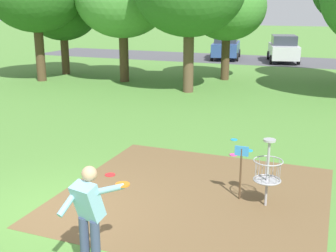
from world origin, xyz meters
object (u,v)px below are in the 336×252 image
disc_golf_basket (265,170)px  frisbee_near_basket (110,175)px  player_throwing (89,215)px  tree_far_left (62,9)px  parked_car_leftmost (226,46)px  frisbee_by_tee (234,140)px  frisbee_mid_grass (249,151)px  parked_car_center_left (283,49)px  tree_near_left (227,7)px  frisbee_far_left (233,155)px

disc_golf_basket → frisbee_near_basket: 3.70m
player_throwing → tree_far_left: bearing=125.4°
frisbee_near_basket → parked_car_leftmost: (-3.08, 23.23, 0.91)m
player_throwing → tree_far_left: (-11.58, 16.30, 2.65)m
frisbee_by_tee → frisbee_mid_grass: bearing=-54.1°
frisbee_near_basket → tree_far_left: tree_far_left is taller
tree_far_left → parked_car_center_left: size_ratio=1.20×
frisbee_near_basket → parked_car_center_left: size_ratio=0.05×
disc_golf_basket → frisbee_mid_grass: 3.41m
disc_golf_basket → parked_car_center_left: size_ratio=0.31×
parked_car_leftmost → parked_car_center_left: size_ratio=0.99×
disc_golf_basket → player_throwing: player_throwing is taller
disc_golf_basket → parked_car_center_left: 23.31m
parked_car_center_left → tree_near_left: bearing=-102.5°
frisbee_by_tee → parked_car_leftmost: size_ratio=0.05×
tree_near_left → parked_car_leftmost: (-2.22, 9.04, -2.83)m
tree_near_left → parked_car_center_left: 9.38m
frisbee_far_left → player_throwing: bearing=-96.9°
player_throwing → frisbee_mid_grass: 6.64m
frisbee_mid_grass → tree_near_left: tree_near_left is taller
disc_golf_basket → frisbee_by_tee: bearing=110.7°
tree_near_left → parked_car_leftmost: tree_near_left is taller
tree_far_left → parked_car_leftmost: tree_far_left is taller
disc_golf_basket → frisbee_mid_grass: (-0.92, 3.20, -0.74)m
tree_far_left → parked_car_leftmost: 12.80m
frisbee_near_basket → frisbee_far_left: 3.43m
frisbee_near_basket → tree_far_left: size_ratio=0.04×
frisbee_by_tee → frisbee_far_left: size_ratio=0.95×
frisbee_by_tee → frisbee_far_left: 1.36m
frisbee_by_tee → tree_far_left: (-12.02, 8.97, 3.62)m
tree_near_left → tree_far_left: 9.18m
frisbee_by_tee → tree_near_left: (-2.95, 10.41, 3.74)m
disc_golf_basket → frisbee_far_left: bearing=114.5°
frisbee_near_basket → tree_near_left: size_ratio=0.04×
frisbee_near_basket → frisbee_mid_grass: same height
parked_car_center_left → frisbee_near_basket: bearing=-92.7°
player_throwing → frisbee_near_basket: 4.02m
frisbee_mid_grass → tree_far_left: size_ratio=0.04×
frisbee_mid_grass → parked_car_leftmost: bearing=105.9°
disc_golf_basket → frisbee_near_basket: disc_golf_basket is taller
tree_near_left → parked_car_center_left: tree_near_left is taller
frisbee_by_tee → frisbee_far_left: (0.29, -1.33, 0.00)m
tree_far_left → disc_golf_basket: bearing=-43.8°
frisbee_near_basket → tree_far_left: bearing=127.9°
frisbee_by_tee → tree_near_left: 11.44m
tree_far_left → frisbee_mid_grass: bearing=-37.8°
parked_car_center_left → tree_far_left: bearing=-137.3°
player_throwing → frisbee_by_tee: bearing=86.6°
frisbee_near_basket → parked_car_center_left: parked_car_center_left is taller
player_throwing → parked_car_center_left: bearing=91.3°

